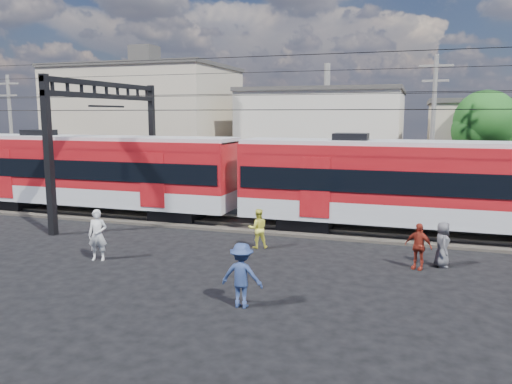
% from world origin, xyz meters
% --- Properties ---
extents(ground, '(120.00, 120.00, 0.00)m').
position_xyz_m(ground, '(0.00, 0.00, 0.00)').
color(ground, black).
rests_on(ground, ground).
extents(track_bed, '(70.00, 3.40, 0.12)m').
position_xyz_m(track_bed, '(0.00, 8.00, 0.06)').
color(track_bed, '#2D2823').
rests_on(track_bed, ground).
extents(rail_near, '(70.00, 0.12, 0.12)m').
position_xyz_m(rail_near, '(0.00, 7.25, 0.18)').
color(rail_near, '#59544C').
rests_on(rail_near, track_bed).
extents(rail_far, '(70.00, 0.12, 0.12)m').
position_xyz_m(rail_far, '(0.00, 8.75, 0.18)').
color(rail_far, '#59544C').
rests_on(rail_far, track_bed).
extents(commuter_train, '(50.30, 3.08, 4.17)m').
position_xyz_m(commuter_train, '(5.83, 8.00, 2.40)').
color(commuter_train, black).
rests_on(commuter_train, ground).
extents(catenary, '(70.00, 9.30, 7.52)m').
position_xyz_m(catenary, '(-8.65, 8.00, 5.14)').
color(catenary, black).
rests_on(catenary, ground).
extents(building_west, '(14.28, 10.20, 9.30)m').
position_xyz_m(building_west, '(-17.00, 24.00, 4.66)').
color(building_west, tan).
rests_on(building_west, ground).
extents(building_midwest, '(12.24, 12.24, 7.30)m').
position_xyz_m(building_midwest, '(-2.00, 27.00, 3.66)').
color(building_midwest, '#BEB4A6').
rests_on(building_midwest, ground).
extents(utility_pole_mid, '(1.80, 0.24, 8.50)m').
position_xyz_m(utility_pole_mid, '(6.00, 15.00, 4.53)').
color(utility_pole_mid, slate).
rests_on(utility_pole_mid, ground).
extents(utility_pole_west, '(1.80, 0.24, 8.00)m').
position_xyz_m(utility_pole_west, '(-22.00, 14.00, 4.28)').
color(utility_pole_west, slate).
rests_on(utility_pole_west, ground).
extents(tree_near, '(3.82, 3.64, 6.72)m').
position_xyz_m(tree_near, '(9.19, 18.09, 4.66)').
color(tree_near, '#382619').
rests_on(tree_near, ground).
extents(pedestrian_a, '(0.78, 0.62, 1.88)m').
position_xyz_m(pedestrian_a, '(-5.75, 0.79, 0.94)').
color(pedestrian_a, silver).
rests_on(pedestrian_a, ground).
extents(pedestrian_b, '(0.95, 0.87, 1.59)m').
position_xyz_m(pedestrian_b, '(-0.68, 4.20, 0.79)').
color(pedestrian_b, '#DBD744').
rests_on(pedestrian_b, ground).
extents(pedestrian_c, '(1.18, 0.68, 1.82)m').
position_xyz_m(pedestrian_c, '(0.77, -1.85, 0.91)').
color(pedestrian_c, navy).
rests_on(pedestrian_c, ground).
extents(pedestrian_d, '(1.03, 0.71, 1.62)m').
position_xyz_m(pedestrian_d, '(5.41, 3.24, 0.81)').
color(pedestrian_d, maroon).
rests_on(pedestrian_d, ground).
extents(pedestrian_e, '(0.59, 0.83, 1.60)m').
position_xyz_m(pedestrian_e, '(6.22, 3.80, 0.80)').
color(pedestrian_e, '#4B4A4F').
rests_on(pedestrian_e, ground).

